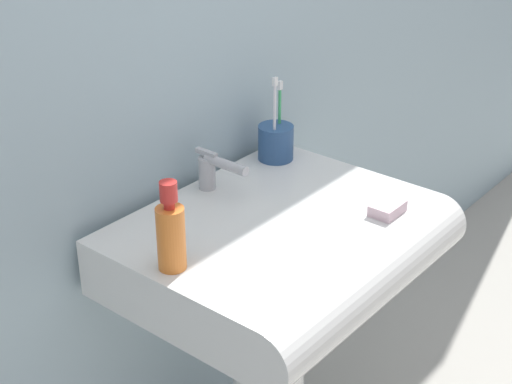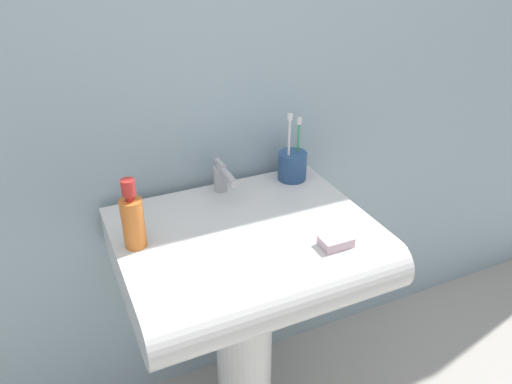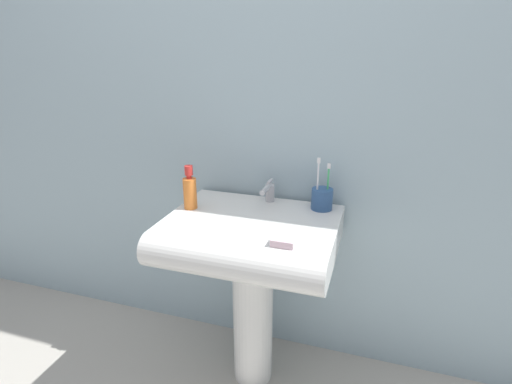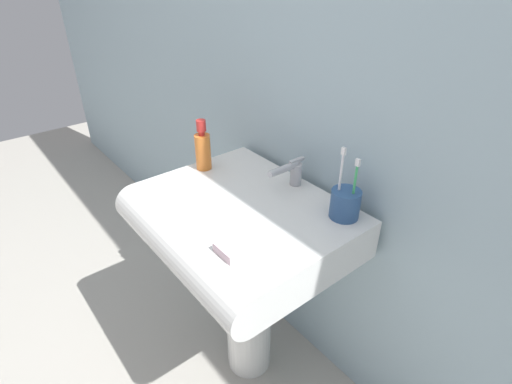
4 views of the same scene
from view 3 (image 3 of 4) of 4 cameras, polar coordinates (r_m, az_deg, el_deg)
name	(u,v)px [view 3 (image 3 of 4)]	position (r m, az deg, el deg)	size (l,w,h in m)	color
ground_plane	(253,373)	(1.93, -0.41, -24.46)	(6.00, 6.00, 0.00)	#ADA89E
wall_back	(274,88)	(1.65, 2.57, 14.68)	(5.00, 0.05, 2.40)	#9EB7C1
sink_pedestal	(253,314)	(1.73, -0.43, -17.06)	(0.16, 0.16, 0.62)	white
sink_basin	(249,238)	(1.49, -1.07, -6.61)	(0.64, 0.52, 0.12)	white
faucet	(269,191)	(1.63, 1.84, 0.16)	(0.04, 0.14, 0.09)	#B7B7BC
toothbrush_cup	(322,198)	(1.59, 9.40, -0.91)	(0.08, 0.08, 0.21)	#2D5184
soap_bottle	(190,191)	(1.59, -9.42, 0.15)	(0.05, 0.05, 0.18)	orange
bar_soap	(283,242)	(1.30, 3.92, -7.14)	(0.08, 0.05, 0.02)	silver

